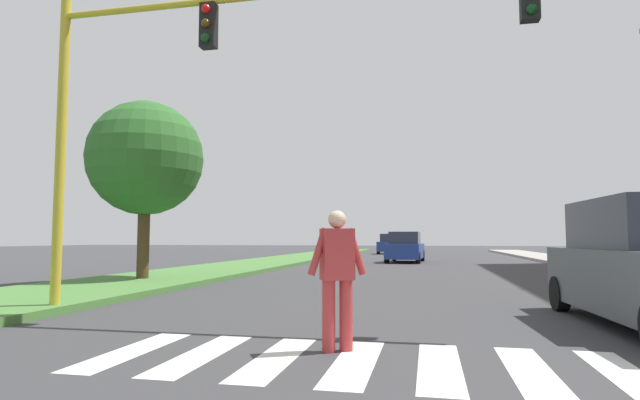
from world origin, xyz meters
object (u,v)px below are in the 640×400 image
object	(u,v)px
sedan_midblock	(405,248)
pedestrian_performer	(337,273)
tree_mid	(146,159)
traffic_light_gantry	(209,65)
sedan_distant	(391,245)
sedan_far_horizon	(400,244)

from	to	relation	value
sedan_midblock	pedestrian_performer	bearing A→B (deg)	-89.50
tree_mid	sedan_midblock	size ratio (longest dim) A/B	1.26
traffic_light_gantry	sedan_distant	xyz separation A→B (m)	(0.53, 37.14, -3.59)
pedestrian_performer	sedan_midblock	world-z (taller)	sedan_midblock
sedan_far_horizon	sedan_distant	bearing A→B (deg)	-90.81
sedan_midblock	sedan_distant	xyz separation A→B (m)	(-1.91, 15.84, 0.01)
traffic_light_gantry	sedan_far_horizon	size ratio (longest dim) A/B	2.33
tree_mid	pedestrian_performer	distance (m)	11.20
tree_mid	sedan_distant	size ratio (longest dim) A/B	1.20
pedestrian_performer	sedan_far_horizon	world-z (taller)	pedestrian_performer
tree_mid	pedestrian_performer	bearing A→B (deg)	-46.95
sedan_midblock	sedan_distant	world-z (taller)	sedan_distant
pedestrian_performer	sedan_distant	distance (m)	39.21
pedestrian_performer	sedan_midblock	bearing A→B (deg)	90.50
sedan_distant	sedan_far_horizon	xyz separation A→B (m)	(0.16, 11.05, -0.04)
traffic_light_gantry	tree_mid	bearing A→B (deg)	128.86
traffic_light_gantry	sedan_far_horizon	xyz separation A→B (m)	(0.68, 48.19, -3.63)
sedan_far_horizon	pedestrian_performer	bearing A→B (deg)	-87.77
traffic_light_gantry	sedan_distant	size ratio (longest dim) A/B	2.18
tree_mid	pedestrian_performer	world-z (taller)	tree_mid
traffic_light_gantry	sedan_midblock	bearing A→B (deg)	83.49
traffic_light_gantry	sedan_far_horizon	distance (m)	48.34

